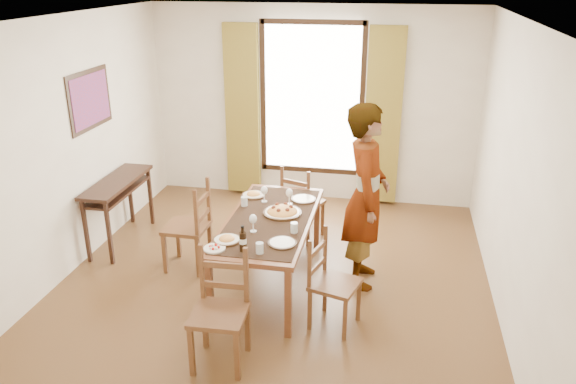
% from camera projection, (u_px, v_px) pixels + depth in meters
% --- Properties ---
extents(ground, '(5.00, 5.00, 0.00)m').
position_uv_depth(ground, '(274.00, 283.00, 5.99)').
color(ground, '#482816').
rests_on(ground, ground).
extents(room_shell, '(4.60, 5.10, 2.74)m').
position_uv_depth(room_shell, '(275.00, 140.00, 5.53)').
color(room_shell, white).
rests_on(room_shell, ground).
extents(console_table, '(0.38, 1.20, 0.80)m').
position_uv_depth(console_table, '(118.00, 189.00, 6.65)').
color(console_table, black).
rests_on(console_table, ground).
extents(dining_table, '(0.85, 1.86, 0.76)m').
position_uv_depth(dining_table, '(270.00, 225.00, 5.73)').
color(dining_table, brown).
rests_on(dining_table, ground).
extents(chair_west, '(0.46, 0.46, 1.01)m').
position_uv_depth(chair_west, '(190.00, 228.00, 6.14)').
color(chair_west, brown).
rests_on(chair_west, ground).
extents(chair_north, '(0.54, 0.54, 0.95)m').
position_uv_depth(chair_north, '(301.00, 205.00, 6.82)').
color(chair_north, brown).
rests_on(chair_north, ground).
extents(chair_south, '(0.46, 0.46, 1.00)m').
position_uv_depth(chair_south, '(220.00, 313.00, 4.65)').
color(chair_south, brown).
rests_on(chair_south, ground).
extents(chair_east, '(0.50, 0.50, 0.91)m').
position_uv_depth(chair_east, '(332.00, 284.00, 5.15)').
color(chair_east, brown).
rests_on(chair_east, ground).
extents(man, '(0.74, 0.51, 1.93)m').
position_uv_depth(man, '(366.00, 197.00, 5.69)').
color(man, '#999DA1').
rests_on(man, ground).
extents(plate_sw, '(0.27, 0.27, 0.05)m').
position_uv_depth(plate_sw, '(227.00, 238.00, 5.23)').
color(plate_sw, silver).
rests_on(plate_sw, dining_table).
extents(plate_se, '(0.27, 0.27, 0.05)m').
position_uv_depth(plate_se, '(282.00, 241.00, 5.17)').
color(plate_se, silver).
rests_on(plate_se, dining_table).
extents(plate_nw, '(0.27, 0.27, 0.05)m').
position_uv_depth(plate_nw, '(253.00, 194.00, 6.26)').
color(plate_nw, silver).
rests_on(plate_nw, dining_table).
extents(plate_ne, '(0.27, 0.27, 0.05)m').
position_uv_depth(plate_ne, '(304.00, 198.00, 6.15)').
color(plate_ne, silver).
rests_on(plate_ne, dining_table).
extents(pasta_platter, '(0.40, 0.40, 0.10)m').
position_uv_depth(pasta_platter, '(282.00, 209.00, 5.79)').
color(pasta_platter, '#B74517').
rests_on(pasta_platter, dining_table).
extents(caprese_plate, '(0.20, 0.20, 0.04)m').
position_uv_depth(caprese_plate, '(214.00, 247.00, 5.07)').
color(caprese_plate, silver).
rests_on(caprese_plate, dining_table).
extents(wine_glass_a, '(0.08, 0.08, 0.18)m').
position_uv_depth(wine_glass_a, '(253.00, 223.00, 5.38)').
color(wine_glass_a, white).
rests_on(wine_glass_a, dining_table).
extents(wine_glass_b, '(0.08, 0.08, 0.18)m').
position_uv_depth(wine_glass_b, '(289.00, 197.00, 6.01)').
color(wine_glass_b, white).
rests_on(wine_glass_b, dining_table).
extents(wine_glass_c, '(0.08, 0.08, 0.18)m').
position_uv_depth(wine_glass_c, '(264.00, 194.00, 6.07)').
color(wine_glass_c, white).
rests_on(wine_glass_c, dining_table).
extents(tumbler_a, '(0.07, 0.07, 0.10)m').
position_uv_depth(tumbler_a, '(294.00, 228.00, 5.38)').
color(tumbler_a, silver).
rests_on(tumbler_a, dining_table).
extents(tumbler_b, '(0.07, 0.07, 0.10)m').
position_uv_depth(tumbler_b, '(244.00, 201.00, 5.99)').
color(tumbler_b, silver).
rests_on(tumbler_b, dining_table).
extents(tumbler_c, '(0.07, 0.07, 0.10)m').
position_uv_depth(tumbler_c, '(260.00, 248.00, 4.99)').
color(tumbler_c, silver).
rests_on(tumbler_c, dining_table).
extents(wine_bottle, '(0.07, 0.07, 0.25)m').
position_uv_depth(wine_bottle, '(243.00, 238.00, 5.01)').
color(wine_bottle, black).
rests_on(wine_bottle, dining_table).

